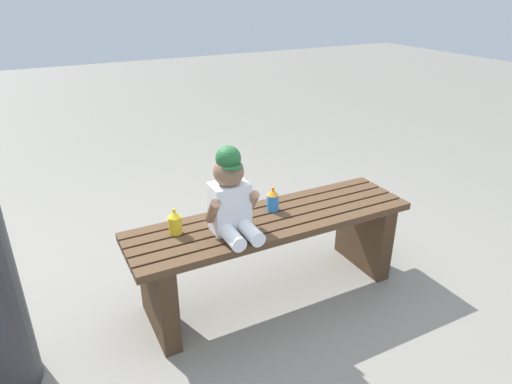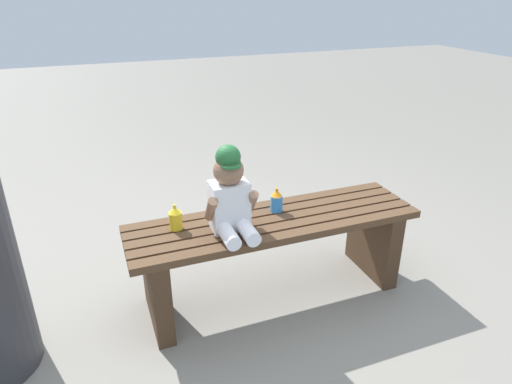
# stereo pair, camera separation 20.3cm
# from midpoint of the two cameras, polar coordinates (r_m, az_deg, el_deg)

# --- Properties ---
(ground_plane) EXTENTS (16.00, 16.00, 0.00)m
(ground_plane) POSITION_cam_midpoint_polar(r_m,az_deg,el_deg) (2.44, -0.53, -12.55)
(ground_plane) COLOR gray
(park_bench) EXTENTS (1.42, 0.39, 0.45)m
(park_bench) POSITION_cam_midpoint_polar(r_m,az_deg,el_deg) (2.27, -0.56, -6.66)
(park_bench) COLOR #513823
(park_bench) RESTS_ON ground_plane
(child_figure) EXTENTS (0.23, 0.27, 0.40)m
(child_figure) POSITION_cam_midpoint_polar(r_m,az_deg,el_deg) (2.01, -6.07, -0.59)
(child_figure) COLOR white
(child_figure) RESTS_ON park_bench
(sippy_cup_left) EXTENTS (0.06, 0.06, 0.12)m
(sippy_cup_left) POSITION_cam_midpoint_polar(r_m,az_deg,el_deg) (2.09, -12.93, -3.75)
(sippy_cup_left) COLOR yellow
(sippy_cup_left) RESTS_ON park_bench
(sippy_cup_right) EXTENTS (0.06, 0.06, 0.12)m
(sippy_cup_right) POSITION_cam_midpoint_polar(r_m,az_deg,el_deg) (2.24, -0.47, -1.01)
(sippy_cup_right) COLOR #338CE5
(sippy_cup_right) RESTS_ON park_bench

